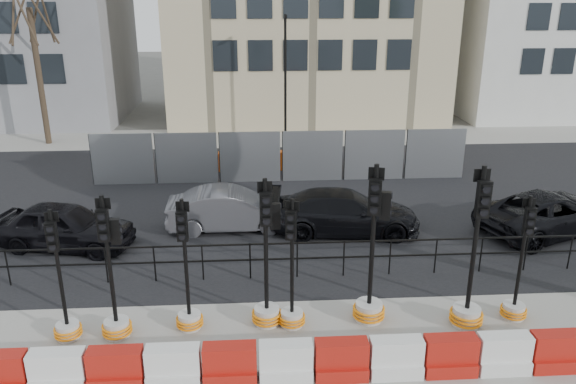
{
  "coord_description": "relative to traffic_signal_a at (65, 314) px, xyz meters",
  "views": [
    {
      "loc": [
        -1.04,
        -11.65,
        6.96
      ],
      "look_at": [
        -0.12,
        3.0,
        1.71
      ],
      "focal_mm": 35.0,
      "sensor_mm": 36.0,
      "label": 1
    }
  ],
  "objects": [
    {
      "name": "car_c",
      "position": [
        6.73,
        5.21,
        0.05
      ],
      "size": [
        2.69,
        4.87,
        1.31
      ],
      "primitive_type": "imported",
      "rotation": [
        0.0,
        0.0,
        1.48
      ],
      "color": "black",
      "rests_on": "ground"
    },
    {
      "name": "kerb_railing",
      "position": [
        5.06,
        2.38,
        0.08
      ],
      "size": [
        18.0,
        0.04,
        1.0
      ],
      "color": "black",
      "rests_on": "ground"
    },
    {
      "name": "sidewalk_near",
      "position": [
        5.06,
        -1.82,
        -0.6
      ],
      "size": [
        40.0,
        6.0,
        0.02
      ],
      "primitive_type": "cube",
      "color": "gray",
      "rests_on": "ground"
    },
    {
      "name": "car_b",
      "position": [
        3.29,
        5.67,
        0.04
      ],
      "size": [
        1.57,
        4.01,
        1.3
      ],
      "primitive_type": "imported",
      "rotation": [
        0.0,
        0.0,
        1.6
      ],
      "color": "#4E4E53",
      "rests_on": "ground"
    },
    {
      "name": "road",
      "position": [
        5.06,
        8.18,
        -0.59
      ],
      "size": [
        40.0,
        14.0,
        0.03
      ],
      "primitive_type": "cube",
      "color": "black",
      "rests_on": "ground"
    },
    {
      "name": "traffic_signal_a",
      "position": [
        0.0,
        0.0,
        0.0
      ],
      "size": [
        0.58,
        0.58,
        2.95
      ],
      "rotation": [
        0.0,
        0.0,
        0.08
      ],
      "color": "white",
      "rests_on": "ground"
    },
    {
      "name": "traffic_signal_d",
      "position": [
        4.24,
        0.28,
        0.2
      ],
      "size": [
        0.67,
        0.67,
        3.4
      ],
      "rotation": [
        0.0,
        0.0,
        0.06
      ],
      "color": "white",
      "rests_on": "ground"
    },
    {
      "name": "ground",
      "position": [
        5.06,
        1.18,
        -0.61
      ],
      "size": [
        120.0,
        120.0,
        0.0
      ],
      "primitive_type": "plane",
      "color": "#51514C",
      "rests_on": "ground"
    },
    {
      "name": "heras_fencing",
      "position": [
        5.05,
        10.98,
        0.07
      ],
      "size": [
        14.33,
        1.72,
        2.0
      ],
      "color": "gray",
      "rests_on": "ground"
    },
    {
      "name": "car_d",
      "position": [
        12.94,
        4.83,
        0.03
      ],
      "size": [
        5.21,
        6.02,
        1.28
      ],
      "primitive_type": "imported",
      "rotation": [
        0.0,
        0.0,
        1.94
      ],
      "color": "black",
      "rests_on": "ground"
    },
    {
      "name": "traffic_signal_g",
      "position": [
        8.61,
        -0.05,
        0.15
      ],
      "size": [
        0.73,
        0.73,
        3.7
      ],
      "rotation": [
        0.0,
        0.0,
        -0.01
      ],
      "color": "white",
      "rests_on": "ground"
    },
    {
      "name": "barrier_row",
      "position": [
        5.06,
        -1.62,
        -0.24
      ],
      "size": [
        12.55,
        0.5,
        0.8
      ],
      "color": "red",
      "rests_on": "ground"
    },
    {
      "name": "traffic_signal_h",
      "position": [
        9.78,
        0.17,
        -0.0
      ],
      "size": [
        0.58,
        0.58,
        2.95
      ],
      "rotation": [
        0.0,
        0.0,
        -0.11
      ],
      "color": "white",
      "rests_on": "ground"
    },
    {
      "name": "traffic_signal_c",
      "position": [
        2.54,
        0.22,
        0.02
      ],
      "size": [
        0.6,
        0.6,
        3.02
      ],
      "rotation": [
        0.0,
        0.0,
        -0.07
      ],
      "color": "white",
      "rests_on": "ground"
    },
    {
      "name": "traffic_signal_b",
      "position": [
        1.03,
        0.01,
        0.16
      ],
      "size": [
        0.63,
        0.63,
        3.22
      ],
      "rotation": [
        0.0,
        0.0,
        0.05
      ],
      "color": "white",
      "rests_on": "ground"
    },
    {
      "name": "car_a",
      "position": [
        -1.42,
        4.62,
        0.06
      ],
      "size": [
        3.2,
        4.56,
        1.33
      ],
      "primitive_type": "imported",
      "rotation": [
        0.0,
        0.0,
        1.36
      ],
      "color": "black",
      "rests_on": "ground"
    },
    {
      "name": "sidewalk_far",
      "position": [
        5.06,
        17.18,
        -0.6
      ],
      "size": [
        40.0,
        4.0,
        0.02
      ],
      "primitive_type": "cube",
      "color": "gray",
      "rests_on": "ground"
    },
    {
      "name": "lamp_post_far",
      "position": [
        5.56,
        16.16,
        2.61
      ],
      "size": [
        0.12,
        0.56,
        6.0
      ],
      "color": "black",
      "rests_on": "ground"
    },
    {
      "name": "traffic_signal_f",
      "position": [
        6.52,
        0.29,
        0.26
      ],
      "size": [
        0.72,
        0.72,
        3.66
      ],
      "rotation": [
        0.0,
        0.0,
        -0.26
      ],
      "color": "white",
      "rests_on": "ground"
    },
    {
      "name": "traffic_signal_e",
      "position": [
        4.77,
        0.18,
        0.01
      ],
      "size": [
        0.59,
        0.59,
        2.99
      ],
      "rotation": [
        0.0,
        0.0,
        -0.26
      ],
      "color": "white",
      "rests_on": "ground"
    }
  ]
}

